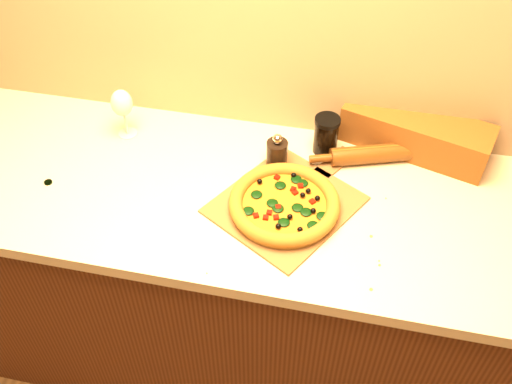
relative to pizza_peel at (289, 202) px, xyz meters
name	(u,v)px	position (x,y,z in m)	size (l,w,h in m)	color
cabinet	(242,285)	(-0.15, 0.02, -0.47)	(2.80, 0.65, 0.86)	#401F0D
countertop	(239,196)	(-0.15, 0.02, -0.02)	(2.84, 0.68, 0.04)	beige
pizza_peel	(289,202)	(0.00, 0.00, 0.00)	(0.47, 0.53, 0.01)	brown
pizza	(284,204)	(-0.01, -0.03, 0.02)	(0.31, 0.31, 0.04)	#A77429
bottle_cap	(48,182)	(-0.71, -0.07, 0.00)	(0.02, 0.02, 0.01)	black
pepper_grinder	(277,153)	(-0.06, 0.15, 0.05)	(0.06, 0.06, 0.12)	black
rolling_pin	(377,154)	(0.23, 0.23, 0.02)	(0.40, 0.16, 0.06)	#58270F
bread_bag	(416,133)	(0.34, 0.32, 0.06)	(0.45, 0.15, 0.12)	brown
wine_glass	(122,104)	(-0.56, 0.20, 0.12)	(0.07, 0.07, 0.17)	silver
dark_jar	(326,135)	(0.07, 0.25, 0.06)	(0.08, 0.08, 0.13)	black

